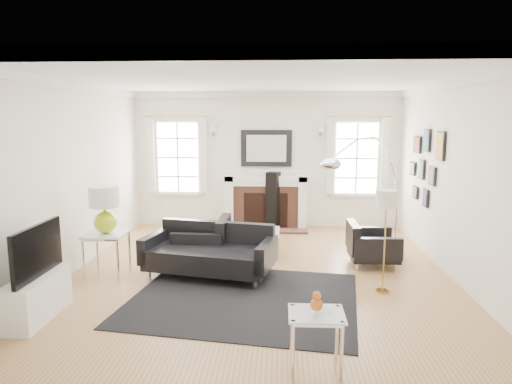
# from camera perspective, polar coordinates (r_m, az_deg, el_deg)

# --- Properties ---
(floor) EXTENTS (6.00, 6.00, 0.00)m
(floor) POSITION_cam_1_polar(r_m,az_deg,el_deg) (6.86, 0.42, -10.03)
(floor) COLOR #96643E
(floor) RESTS_ON ground
(back_wall) EXTENTS (5.50, 0.04, 2.80)m
(back_wall) POSITION_cam_1_polar(r_m,az_deg,el_deg) (9.52, 1.31, 4.00)
(back_wall) COLOR silver
(back_wall) RESTS_ON floor
(front_wall) EXTENTS (5.50, 0.04, 2.80)m
(front_wall) POSITION_cam_1_polar(r_m,az_deg,el_deg) (3.59, -1.89, -4.63)
(front_wall) COLOR silver
(front_wall) RESTS_ON floor
(left_wall) EXTENTS (0.04, 6.00, 2.80)m
(left_wall) POSITION_cam_1_polar(r_m,az_deg,el_deg) (7.21, -21.97, 1.68)
(left_wall) COLOR silver
(left_wall) RESTS_ON floor
(right_wall) EXTENTS (0.04, 6.00, 2.80)m
(right_wall) POSITION_cam_1_polar(r_m,az_deg,el_deg) (6.97, 23.65, 1.34)
(right_wall) COLOR silver
(right_wall) RESTS_ON floor
(ceiling) EXTENTS (5.50, 6.00, 0.02)m
(ceiling) POSITION_cam_1_polar(r_m,az_deg,el_deg) (6.50, 0.45, 13.97)
(ceiling) COLOR white
(ceiling) RESTS_ON back_wall
(crown_molding) EXTENTS (5.50, 6.00, 0.12)m
(crown_molding) POSITION_cam_1_polar(r_m,az_deg,el_deg) (6.50, 0.45, 13.44)
(crown_molding) COLOR white
(crown_molding) RESTS_ON back_wall
(fireplace) EXTENTS (1.70, 0.69, 1.11)m
(fireplace) POSITION_cam_1_polar(r_m,az_deg,el_deg) (9.42, 1.25, -1.31)
(fireplace) COLOR white
(fireplace) RESTS_ON floor
(mantel_mirror) EXTENTS (1.05, 0.07, 0.75)m
(mantel_mirror) POSITION_cam_1_polar(r_m,az_deg,el_deg) (9.45, 1.31, 5.49)
(mantel_mirror) COLOR black
(mantel_mirror) RESTS_ON back_wall
(window_left) EXTENTS (1.24, 0.15, 1.62)m
(window_left) POSITION_cam_1_polar(r_m,az_deg,el_deg) (9.70, -9.72, 4.32)
(window_left) COLOR white
(window_left) RESTS_ON back_wall
(window_right) EXTENTS (1.24, 0.15, 1.62)m
(window_right) POSITION_cam_1_polar(r_m,az_deg,el_deg) (9.58, 12.46, 4.18)
(window_right) COLOR white
(window_right) RESTS_ON back_wall
(gallery_wall) EXTENTS (0.04, 1.73, 1.29)m
(gallery_wall) POSITION_cam_1_polar(r_m,az_deg,el_deg) (8.16, 20.36, 3.52)
(gallery_wall) COLOR black
(gallery_wall) RESTS_ON right_wall
(tv_unit) EXTENTS (0.35, 1.00, 1.09)m
(tv_unit) POSITION_cam_1_polar(r_m,az_deg,el_deg) (5.84, -25.70, -11.06)
(tv_unit) COLOR white
(tv_unit) RESTS_ON floor
(area_rug) EXTENTS (3.10, 2.70, 0.01)m
(area_rug) POSITION_cam_1_polar(r_m,az_deg,el_deg) (5.92, -1.55, -13.15)
(area_rug) COLOR black
(area_rug) RESTS_ON floor
(sofa) EXTENTS (1.99, 1.21, 0.60)m
(sofa) POSITION_cam_1_polar(r_m,az_deg,el_deg) (6.71, -5.70, -7.57)
(sofa) COLOR black
(sofa) RESTS_ON floor
(armchair_left) EXTENTS (0.83, 0.92, 0.61)m
(armchair_left) POSITION_cam_1_polar(r_m,az_deg,el_deg) (7.23, -6.34, -6.27)
(armchair_left) COLOR black
(armchair_left) RESTS_ON floor
(armchair_right) EXTENTS (0.74, 0.82, 0.55)m
(armchair_right) POSITION_cam_1_polar(r_m,az_deg,el_deg) (7.34, 14.02, -6.53)
(armchair_right) COLOR black
(armchair_right) RESTS_ON floor
(coffee_table) EXTENTS (0.87, 0.87, 0.38)m
(coffee_table) POSITION_cam_1_polar(r_m,az_deg,el_deg) (7.67, -0.30, -5.20)
(coffee_table) COLOR silver
(coffee_table) RESTS_ON floor
(side_table_left) EXTENTS (0.57, 0.57, 0.63)m
(side_table_left) POSITION_cam_1_polar(r_m,az_deg,el_deg) (6.95, -18.21, -5.79)
(side_table_left) COLOR silver
(side_table_left) RESTS_ON floor
(nesting_table) EXTENTS (0.50, 0.42, 0.55)m
(nesting_table) POSITION_cam_1_polar(r_m,az_deg,el_deg) (4.28, 7.52, -16.19)
(nesting_table) COLOR silver
(nesting_table) RESTS_ON floor
(gourd_lamp) EXTENTS (0.42, 0.42, 0.68)m
(gourd_lamp) POSITION_cam_1_polar(r_m,az_deg,el_deg) (6.84, -18.42, -1.72)
(gourd_lamp) COLOR #AAC618
(gourd_lamp) RESTS_ON side_table_left
(orange_vase) EXTENTS (0.11, 0.11, 0.18)m
(orange_vase) POSITION_cam_1_polar(r_m,az_deg,el_deg) (4.19, 7.59, -13.50)
(orange_vase) COLOR #B35516
(orange_vase) RESTS_ON nesting_table
(arc_floor_lamp) EXTENTS (1.46, 1.35, 2.06)m
(arc_floor_lamp) POSITION_cam_1_polar(r_m,az_deg,el_deg) (7.09, 13.60, -0.35)
(arc_floor_lamp) COLOR silver
(arc_floor_lamp) RESTS_ON floor
(stick_floor_lamp) EXTENTS (0.28, 0.28, 1.36)m
(stick_floor_lamp) POSITION_cam_1_polar(r_m,az_deg,el_deg) (6.04, 15.99, -1.47)
(stick_floor_lamp) COLOR #AC8B3B
(stick_floor_lamp) RESTS_ON floor
(speaker_tower) EXTENTS (0.31, 0.31, 1.19)m
(speaker_tower) POSITION_cam_1_polar(r_m,az_deg,el_deg) (9.27, 2.15, -1.16)
(speaker_tower) COLOR black
(speaker_tower) RESTS_ON floor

